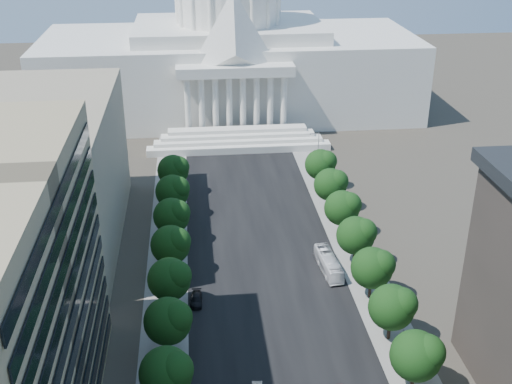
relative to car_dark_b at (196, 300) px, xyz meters
name	(u,v)px	position (x,y,z in m)	size (l,w,h in m)	color
road_asphalt	(261,252)	(13.50, 16.75, -0.74)	(30.00, 260.00, 0.01)	black
sidewalk_left	(168,257)	(-5.50, 16.75, -0.74)	(8.00, 260.00, 0.02)	gray
sidewalk_right	(351,247)	(32.50, 16.75, -0.74)	(8.00, 260.00, 0.02)	gray
capitol	(229,51)	(13.50, 111.64, 19.27)	(120.00, 56.00, 73.00)	white
office_block_left_far	(20,175)	(-34.50, 26.75, 14.26)	(38.00, 52.00, 30.00)	gray
tree_l_d	(168,372)	(-4.16, -25.45, 5.71)	(7.79, 7.60, 9.97)	#33261C
tree_l_e	(170,320)	(-4.16, -13.45, 5.71)	(7.79, 7.60, 9.97)	#33261C
tree_l_f	(171,278)	(-4.16, -1.45, 5.71)	(7.79, 7.60, 9.97)	#33261C
tree_l_g	(172,244)	(-4.16, 10.55, 5.71)	(7.79, 7.60, 9.97)	#33261C
tree_l_h	(173,215)	(-4.16, 22.55, 5.71)	(7.79, 7.60, 9.97)	#33261C
tree_l_i	(174,191)	(-4.16, 34.55, 5.71)	(7.79, 7.60, 9.97)	#33261C
tree_l_j	(174,170)	(-4.16, 46.55, 5.71)	(7.79, 7.60, 9.97)	#33261C
tree_r_d	(419,355)	(31.84, -25.45, 5.71)	(7.79, 7.60, 9.97)	#33261C
tree_r_e	(394,306)	(31.84, -13.45, 5.71)	(7.79, 7.60, 9.97)	#33261C
tree_r_f	(374,267)	(31.84, -1.45, 5.71)	(7.79, 7.60, 9.97)	#33261C
tree_r_g	(358,234)	(31.84, 10.55, 5.71)	(7.79, 7.60, 9.97)	#33261C
tree_r_h	(344,207)	(31.84, 22.55, 5.71)	(7.79, 7.60, 9.97)	#33261C
tree_r_i	(332,184)	(31.84, 34.55, 5.71)	(7.79, 7.60, 9.97)	#33261C
tree_r_j	(322,164)	(31.84, 46.55, 5.71)	(7.79, 7.60, 9.97)	#33261C
streetlight_c	(403,308)	(33.40, -13.25, 5.08)	(2.61, 0.44, 9.00)	gray
streetlight_d	(364,234)	(33.40, 11.75, 5.08)	(2.61, 0.44, 9.00)	gray
streetlight_e	(336,182)	(33.40, 36.75, 5.08)	(2.61, 0.44, 9.00)	gray
streetlight_f	(316,144)	(33.40, 61.75, 5.08)	(2.61, 0.44, 9.00)	gray
car_dark_b	(196,300)	(0.00, 0.00, 0.00)	(2.07, 5.10, 1.48)	black
city_bus	(329,264)	(25.81, 8.20, 0.91)	(2.77, 11.85, 3.30)	white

